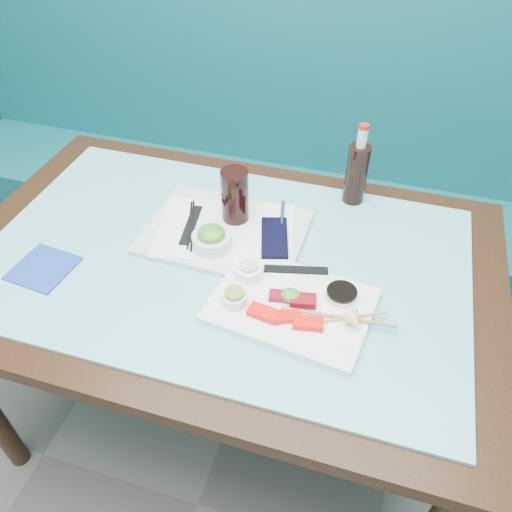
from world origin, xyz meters
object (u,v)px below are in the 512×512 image
(sashimi_plate, at_px, (291,305))
(dining_table, at_px, (225,281))
(cola_bottle_body, at_px, (356,174))
(seaweed_bowl, at_px, (212,241))
(serving_tray, at_px, (226,232))
(booth_bench, at_px, (293,194))
(blue_napkin, at_px, (43,268))
(cola_glass, at_px, (235,196))

(sashimi_plate, bearing_deg, dining_table, 158.03)
(cola_bottle_body, bearing_deg, dining_table, -129.43)
(dining_table, distance_m, cola_bottle_body, 0.47)
(seaweed_bowl, bearing_deg, serving_tray, 82.41)
(serving_tray, bearing_deg, booth_bench, 89.71)
(blue_napkin, bearing_deg, booth_bench, 67.78)
(sashimi_plate, distance_m, blue_napkin, 0.62)
(serving_tray, xyz_separation_m, seaweed_bowl, (-0.01, -0.07, 0.03))
(serving_tray, xyz_separation_m, blue_napkin, (-0.39, -0.26, -0.01))
(seaweed_bowl, bearing_deg, booth_bench, 87.77)
(dining_table, distance_m, cola_glass, 0.23)
(seaweed_bowl, bearing_deg, cola_bottle_body, 46.63)
(seaweed_bowl, height_order, cola_glass, cola_glass)
(cola_glass, relative_size, blue_napkin, 1.08)
(dining_table, height_order, seaweed_bowl, seaweed_bowl)
(dining_table, distance_m, blue_napkin, 0.46)
(booth_bench, relative_size, cola_glass, 19.96)
(seaweed_bowl, relative_size, blue_napkin, 0.72)
(sashimi_plate, relative_size, blue_napkin, 2.56)
(serving_tray, distance_m, cola_bottle_body, 0.40)
(serving_tray, bearing_deg, cola_bottle_body, 41.59)
(sashimi_plate, xyz_separation_m, blue_napkin, (-0.62, -0.05, -0.01))
(sashimi_plate, distance_m, cola_glass, 0.35)
(seaweed_bowl, bearing_deg, blue_napkin, -154.47)
(booth_bench, height_order, cola_bottle_body, booth_bench)
(sashimi_plate, xyz_separation_m, serving_tray, (-0.23, 0.20, -0.00))
(booth_bench, bearing_deg, sashimi_plate, -77.69)
(cola_glass, bearing_deg, seaweed_bowl, -98.75)
(booth_bench, bearing_deg, blue_napkin, -112.22)
(dining_table, height_order, blue_napkin, blue_napkin)
(sashimi_plate, relative_size, cola_glass, 2.36)
(booth_bench, xyz_separation_m, dining_table, (0.00, -0.84, 0.29))
(cola_glass, xyz_separation_m, cola_bottle_body, (0.29, 0.20, -0.00))
(cola_glass, height_order, blue_napkin, cola_glass)
(cola_bottle_body, distance_m, blue_napkin, 0.86)
(cola_glass, bearing_deg, blue_napkin, -142.11)
(serving_tray, bearing_deg, cola_glass, 81.10)
(dining_table, xyz_separation_m, cola_glass, (-0.01, 0.14, 0.18))
(serving_tray, bearing_deg, blue_napkin, -145.28)
(blue_napkin, bearing_deg, sashimi_plate, 4.97)
(sashimi_plate, bearing_deg, booth_bench, 109.83)
(seaweed_bowl, xyz_separation_m, cola_glass, (0.02, 0.13, 0.06))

